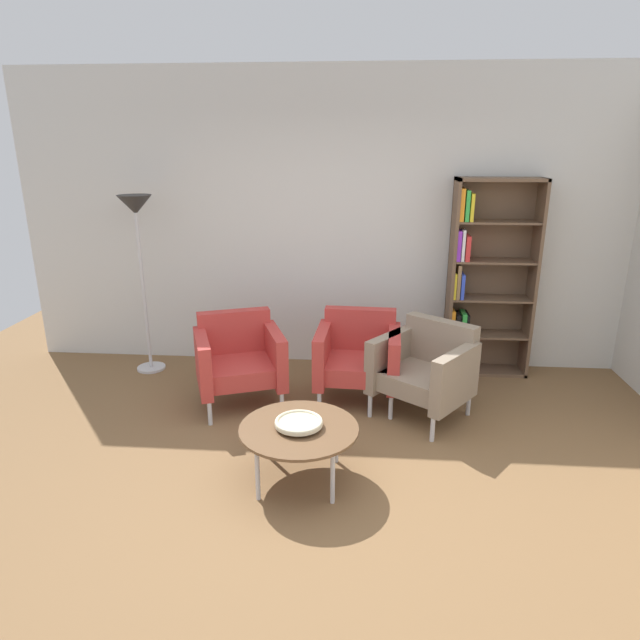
% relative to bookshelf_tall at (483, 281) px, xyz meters
% --- Properties ---
extents(ground_plane, '(8.32, 8.32, 0.00)m').
position_rel_bookshelf_tall_xyz_m(ground_plane, '(-1.40, -2.25, -0.93)').
color(ground_plane, brown).
extents(plaster_back_panel, '(6.40, 0.12, 2.90)m').
position_rel_bookshelf_tall_xyz_m(plaster_back_panel, '(-1.40, 0.21, 0.52)').
color(plaster_back_panel, silver).
rests_on(plaster_back_panel, ground_plane).
extents(bookshelf_tall, '(0.80, 0.30, 1.90)m').
position_rel_bookshelf_tall_xyz_m(bookshelf_tall, '(0.00, 0.00, 0.00)').
color(bookshelf_tall, brown).
rests_on(bookshelf_tall, ground_plane).
extents(coffee_table_low, '(0.80, 0.80, 0.40)m').
position_rel_bookshelf_tall_xyz_m(coffee_table_low, '(-1.56, -2.03, -0.56)').
color(coffee_table_low, brown).
rests_on(coffee_table_low, ground_plane).
extents(decorative_bowl, '(0.32, 0.32, 0.05)m').
position_rel_bookshelf_tall_xyz_m(decorative_bowl, '(-1.56, -2.03, -0.49)').
color(decorative_bowl, beige).
rests_on(decorative_bowl, coffee_table_low).
extents(armchair_by_bookshelf, '(0.75, 0.69, 0.78)m').
position_rel_bookshelf_tall_xyz_m(armchair_by_bookshelf, '(-1.18, -0.74, -0.51)').
color(armchair_by_bookshelf, '#B73833').
rests_on(armchair_by_bookshelf, ground_plane).
extents(armchair_spare_guest, '(0.89, 0.86, 0.78)m').
position_rel_bookshelf_tall_xyz_m(armchair_spare_guest, '(-2.22, -0.89, -0.51)').
color(armchair_spare_guest, '#B73833').
rests_on(armchair_spare_guest, ground_plane).
extents(armchair_near_window, '(0.95, 0.94, 0.78)m').
position_rel_bookshelf_tall_xyz_m(armchair_near_window, '(-0.62, -0.98, -0.51)').
color(armchair_near_window, gray).
rests_on(armchair_near_window, ground_plane).
extents(floor_lamp_torchiere, '(0.32, 0.32, 1.74)m').
position_rel_bookshelf_tall_xyz_m(floor_lamp_torchiere, '(-3.29, -0.22, 0.52)').
color(floor_lamp_torchiere, silver).
rests_on(floor_lamp_torchiere, ground_plane).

